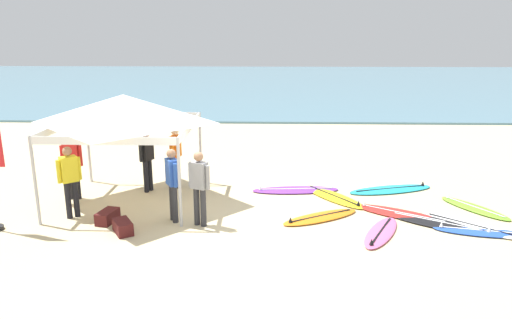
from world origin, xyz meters
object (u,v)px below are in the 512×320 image
object	(u,v)px
surfboard_purple	(295,190)
person_orange	(176,153)
surfboard_blue	(480,231)
person_red	(72,162)
surfboard_yellow	(334,197)
surfboard_white	(471,226)
person_grey	(199,184)
person_yellow	(70,177)
surfboard_red	(402,214)
gear_bag_by_pole	(108,217)
surfboard_pink	(381,232)
surfboard_lime	(474,208)
person_blue	(172,180)
surfboard_orange	(320,217)
surfboard_cyan	(391,189)
person_black	(147,156)
gear_bag_near_tent	(123,227)
surfboard_black	(441,223)
canopy_tent	(124,109)

from	to	relation	value
surfboard_purple	person_orange	size ratio (longest dim) A/B	1.41
surfboard_blue	person_red	size ratio (longest dim) A/B	1.18
surfboard_blue	surfboard_yellow	xyz separation A→B (m)	(-2.88, 2.17, -0.00)
surfboard_white	person_grey	xyz separation A→B (m)	(-6.06, -0.06, 0.95)
surfboard_white	person_yellow	world-z (taller)	person_yellow
surfboard_red	gear_bag_by_pole	xyz separation A→B (m)	(-6.85, -0.62, 0.10)
surfboard_purple	surfboard_pink	bearing A→B (deg)	-58.65
surfboard_lime	person_blue	size ratio (longest dim) A/B	1.09
person_orange	surfboard_orange	bearing A→B (deg)	-30.46
surfboard_yellow	person_grey	xyz separation A→B (m)	(-3.24, -1.92, 0.95)
person_orange	person_grey	world-z (taller)	same
surfboard_orange	gear_bag_by_pole	distance (m)	4.91
surfboard_pink	gear_bag_by_pole	world-z (taller)	gear_bag_by_pole
surfboard_purple	surfboard_lime	distance (m)	4.51
surfboard_white	surfboard_pink	bearing A→B (deg)	-168.39
surfboard_cyan	person_orange	xyz separation A→B (m)	(-5.93, 0.13, 0.95)
person_blue	surfboard_purple	bearing A→B (deg)	37.35
surfboard_blue	person_black	size ratio (longest dim) A/B	1.18
surfboard_pink	person_red	bearing A→B (deg)	164.81
surfboard_cyan	surfboard_red	bearing A→B (deg)	-95.66
person_black	surfboard_yellow	bearing A→B (deg)	-4.81
surfboard_red	surfboard_cyan	world-z (taller)	same
surfboard_cyan	surfboard_yellow	bearing A→B (deg)	-158.42
surfboard_yellow	surfboard_white	world-z (taller)	same
person_black	gear_bag_near_tent	xyz separation A→B (m)	(0.13, -2.81, -0.85)
surfboard_orange	surfboard_black	distance (m)	2.71
surfboard_white	person_red	distance (m)	9.76
surfboard_red	surfboard_orange	distance (m)	1.98
surfboard_yellow	surfboard_lime	distance (m)	3.43
person_red	gear_bag_by_pole	distance (m)	2.25
person_orange	person_blue	distance (m)	2.50
surfboard_blue	surfboard_lime	distance (m)	1.52
surfboard_pink	person_yellow	world-z (taller)	person_yellow
surfboard_orange	person_grey	size ratio (longest dim) A/B	1.19
surfboard_lime	surfboard_pink	world-z (taller)	same
person_black	person_grey	size ratio (longest dim) A/B	1.00
canopy_tent	surfboard_black	xyz separation A→B (m)	(7.46, -1.36, -2.35)
surfboard_red	person_orange	bearing A→B (deg)	160.99
surfboard_orange	surfboard_white	world-z (taller)	same
person_black	gear_bag_near_tent	bearing A→B (deg)	-87.32
canopy_tent	surfboard_orange	distance (m)	5.42
person_black	person_grey	bearing A→B (deg)	-53.09
surfboard_pink	person_orange	world-z (taller)	person_orange
person_grey	surfboard_black	bearing A→B (deg)	1.83
surfboard_cyan	surfboard_orange	world-z (taller)	same
surfboard_pink	surfboard_cyan	bearing A→B (deg)	72.63
surfboard_cyan	person_yellow	world-z (taller)	person_yellow
surfboard_purple	person_black	size ratio (longest dim) A/B	1.41
canopy_tent	surfboard_black	distance (m)	7.94
surfboard_yellow	surfboard_white	bearing A→B (deg)	-33.36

